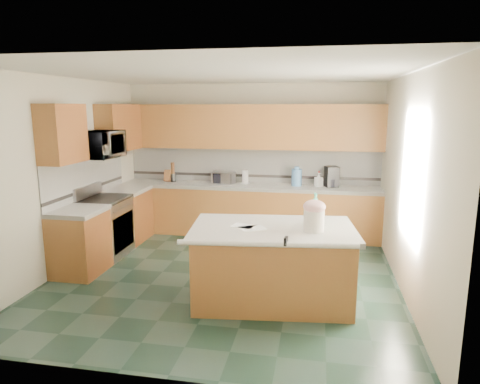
% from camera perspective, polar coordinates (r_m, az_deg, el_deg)
% --- Properties ---
extents(floor, '(4.60, 4.60, 0.00)m').
position_cam_1_polar(floor, '(6.00, -2.06, -11.16)').
color(floor, black).
rests_on(floor, ground).
extents(ceiling, '(4.60, 4.60, 0.00)m').
position_cam_1_polar(ceiling, '(5.55, -2.26, 15.52)').
color(ceiling, white).
rests_on(ceiling, ground).
extents(wall_back, '(4.60, 0.04, 2.70)m').
position_cam_1_polar(wall_back, '(7.88, 1.54, 4.46)').
color(wall_back, beige).
rests_on(wall_back, ground).
extents(wall_front, '(4.60, 0.04, 2.70)m').
position_cam_1_polar(wall_front, '(3.45, -10.62, -4.77)').
color(wall_front, beige).
rests_on(wall_front, ground).
extents(wall_left, '(0.04, 4.60, 2.70)m').
position_cam_1_polar(wall_left, '(6.53, -22.46, 2.16)').
color(wall_left, beige).
rests_on(wall_left, ground).
extents(wall_right, '(0.04, 4.60, 2.70)m').
position_cam_1_polar(wall_right, '(5.60, 21.71, 0.82)').
color(wall_right, beige).
rests_on(wall_right, ground).
extents(back_base_cab, '(4.60, 0.60, 0.86)m').
position_cam_1_polar(back_base_cab, '(7.73, 1.13, -2.60)').
color(back_base_cab, '#4E2510').
rests_on(back_base_cab, ground).
extents(back_countertop, '(4.60, 0.64, 0.06)m').
position_cam_1_polar(back_countertop, '(7.63, 1.15, 0.75)').
color(back_countertop, silver).
rests_on(back_countertop, back_base_cab).
extents(back_upper_cab, '(4.60, 0.33, 0.78)m').
position_cam_1_polar(back_upper_cab, '(7.65, 1.34, 8.69)').
color(back_upper_cab, '#4E2510').
rests_on(back_upper_cab, wall_back).
extents(back_backsplash, '(4.60, 0.02, 0.63)m').
position_cam_1_polar(back_backsplash, '(7.86, 1.50, 3.60)').
color(back_backsplash, silver).
rests_on(back_backsplash, back_countertop).
extents(back_accent_band, '(4.60, 0.01, 0.05)m').
position_cam_1_polar(back_accent_band, '(7.88, 1.48, 2.19)').
color(back_accent_band, black).
rests_on(back_accent_band, back_countertop).
extents(left_base_cab_rear, '(0.60, 0.82, 0.86)m').
position_cam_1_polar(left_base_cab_rear, '(7.66, -14.72, -3.12)').
color(left_base_cab_rear, '#4E2510').
rests_on(left_base_cab_rear, ground).
extents(left_counter_rear, '(0.64, 0.82, 0.06)m').
position_cam_1_polar(left_counter_rear, '(7.56, -14.90, 0.26)').
color(left_counter_rear, silver).
rests_on(left_counter_rear, left_base_cab_rear).
extents(left_base_cab_front, '(0.60, 0.72, 0.86)m').
position_cam_1_polar(left_base_cab_front, '(6.36, -20.57, -6.44)').
color(left_base_cab_front, '#4E2510').
rests_on(left_base_cab_front, ground).
extents(left_counter_front, '(0.64, 0.72, 0.06)m').
position_cam_1_polar(left_counter_front, '(6.24, -20.86, -2.41)').
color(left_counter_front, silver).
rests_on(left_counter_front, left_base_cab_front).
extents(left_backsplash, '(0.02, 2.30, 0.63)m').
position_cam_1_polar(left_backsplash, '(6.99, -19.75, 1.96)').
color(left_backsplash, silver).
rests_on(left_backsplash, wall_left).
extents(left_accent_band, '(0.01, 2.30, 0.05)m').
position_cam_1_polar(left_accent_band, '(7.02, -19.60, 0.39)').
color(left_accent_band, black).
rests_on(left_accent_band, wall_left).
extents(left_upper_cab_rear, '(0.33, 1.09, 0.78)m').
position_cam_1_polar(left_upper_cab_rear, '(7.62, -15.79, 8.26)').
color(left_upper_cab_rear, '#4E2510').
rests_on(left_upper_cab_rear, wall_left).
extents(left_upper_cab_front, '(0.33, 0.72, 0.78)m').
position_cam_1_polar(left_upper_cab_front, '(6.17, -22.63, 7.19)').
color(left_upper_cab_front, '#4E2510').
rests_on(left_upper_cab_front, wall_left).
extents(range_body, '(0.60, 0.76, 0.88)m').
position_cam_1_polar(range_body, '(6.98, -17.47, -4.61)').
color(range_body, '#B7B7BC').
rests_on(range_body, ground).
extents(range_oven_door, '(0.02, 0.68, 0.55)m').
position_cam_1_polar(range_oven_door, '(6.86, -15.29, -5.10)').
color(range_oven_door, black).
rests_on(range_oven_door, range_body).
extents(range_cooktop, '(0.62, 0.78, 0.04)m').
position_cam_1_polar(range_cooktop, '(6.87, -17.69, -0.91)').
color(range_cooktop, black).
rests_on(range_cooktop, range_body).
extents(range_handle, '(0.02, 0.66, 0.02)m').
position_cam_1_polar(range_handle, '(6.75, -15.23, -2.03)').
color(range_handle, '#B7B7BC').
rests_on(range_handle, range_body).
extents(range_backguard, '(0.06, 0.76, 0.18)m').
position_cam_1_polar(range_backguard, '(6.97, -19.64, 0.14)').
color(range_backguard, '#B7B7BC').
rests_on(range_backguard, range_body).
extents(microwave, '(0.50, 0.73, 0.41)m').
position_cam_1_polar(microwave, '(6.75, -18.12, 6.01)').
color(microwave, '#B7B7BC').
rests_on(microwave, wall_left).
extents(island_base, '(1.89, 1.21, 0.86)m').
position_cam_1_polar(island_base, '(5.16, 4.34, -9.88)').
color(island_base, '#4E2510').
rests_on(island_base, ground).
extents(island_top, '(2.00, 1.32, 0.06)m').
position_cam_1_polar(island_top, '(5.01, 4.42, -4.97)').
color(island_top, silver).
rests_on(island_top, island_base).
extents(island_bullnose, '(1.88, 0.27, 0.06)m').
position_cam_1_polar(island_bullnose, '(4.48, 3.64, -6.96)').
color(island_bullnose, silver).
rests_on(island_bullnose, island_base).
extents(treat_jar, '(0.29, 0.29, 0.24)m').
position_cam_1_polar(treat_jar, '(4.86, 9.82, -3.76)').
color(treat_jar, white).
rests_on(treat_jar, island_top).
extents(treat_jar_lid, '(0.25, 0.25, 0.16)m').
position_cam_1_polar(treat_jar_lid, '(4.83, 9.89, -1.95)').
color(treat_jar_lid, beige).
rests_on(treat_jar_lid, treat_jar).
extents(treat_jar_knob, '(0.08, 0.03, 0.03)m').
position_cam_1_polar(treat_jar_knob, '(4.81, 9.91, -1.34)').
color(treat_jar_knob, tan).
rests_on(treat_jar_knob, treat_jar_lid).
extents(treat_jar_knob_end_l, '(0.04, 0.04, 0.04)m').
position_cam_1_polar(treat_jar_knob_end_l, '(4.82, 9.41, -1.33)').
color(treat_jar_knob_end_l, tan).
rests_on(treat_jar_knob_end_l, treat_jar_lid).
extents(treat_jar_knob_end_r, '(0.04, 0.04, 0.04)m').
position_cam_1_polar(treat_jar_knob_end_r, '(4.81, 10.40, -1.36)').
color(treat_jar_knob_end_r, tan).
rests_on(treat_jar_knob_end_r, treat_jar_lid).
extents(soap_bottle_island, '(0.17, 0.18, 0.38)m').
position_cam_1_polar(soap_bottle_island, '(5.08, 9.98, -2.29)').
color(soap_bottle_island, '#3DB599').
rests_on(soap_bottle_island, island_top).
extents(paper_sheet_a, '(0.36, 0.34, 0.00)m').
position_cam_1_polar(paper_sheet_a, '(4.93, 1.66, -4.84)').
color(paper_sheet_a, white).
rests_on(paper_sheet_a, island_top).
extents(paper_sheet_b, '(0.31, 0.26, 0.00)m').
position_cam_1_polar(paper_sheet_b, '(5.02, 0.43, -4.53)').
color(paper_sheet_b, white).
rests_on(paper_sheet_b, island_top).
extents(clamp_body, '(0.04, 0.10, 0.09)m').
position_cam_1_polar(clamp_body, '(4.47, 6.15, -6.51)').
color(clamp_body, black).
rests_on(clamp_body, island_top).
extents(clamp_handle, '(0.02, 0.07, 0.02)m').
position_cam_1_polar(clamp_handle, '(4.42, 6.08, -6.98)').
color(clamp_handle, black).
rests_on(clamp_handle, island_top).
extents(knife_block, '(0.12, 0.16, 0.24)m').
position_cam_1_polar(knife_block, '(8.04, -9.58, 2.14)').
color(knife_block, '#472814').
rests_on(knife_block, back_countertop).
extents(utensil_crock, '(0.12, 0.12, 0.14)m').
position_cam_1_polar(utensil_crock, '(8.05, -8.94, 1.90)').
color(utensil_crock, black).
rests_on(utensil_crock, back_countertop).
extents(utensil_bundle, '(0.07, 0.07, 0.21)m').
position_cam_1_polar(utensil_bundle, '(8.02, -8.98, 3.16)').
color(utensil_bundle, '#472814').
rests_on(utensil_bundle, utensil_crock).
extents(toaster_oven, '(0.43, 0.34, 0.22)m').
position_cam_1_polar(toaster_oven, '(7.75, -2.23, 1.94)').
color(toaster_oven, '#B7B7BC').
rests_on(toaster_oven, back_countertop).
extents(toaster_oven_door, '(0.34, 0.01, 0.18)m').
position_cam_1_polar(toaster_oven_door, '(7.63, -2.43, 1.79)').
color(toaster_oven_door, black).
rests_on(toaster_oven_door, toaster_oven).
extents(paper_towel, '(0.11, 0.11, 0.24)m').
position_cam_1_polar(paper_towel, '(7.72, 0.71, 2.00)').
color(paper_towel, white).
rests_on(paper_towel, back_countertop).
extents(paper_towel_base, '(0.16, 0.16, 0.01)m').
position_cam_1_polar(paper_towel_base, '(7.74, 0.71, 1.17)').
color(paper_towel_base, '#B7B7BC').
rests_on(paper_towel_base, back_countertop).
extents(water_jug, '(0.18, 0.18, 0.30)m').
position_cam_1_polar(water_jug, '(7.57, 7.56, 1.94)').
color(water_jug, '#4D80B9').
rests_on(water_jug, back_countertop).
extents(water_jug_neck, '(0.08, 0.08, 0.04)m').
position_cam_1_polar(water_jug_neck, '(7.55, 7.60, 3.21)').
color(water_jug_neck, '#4D80B9').
rests_on(water_jug_neck, water_jug).
extents(coffee_maker, '(0.27, 0.28, 0.35)m').
position_cam_1_polar(coffee_maker, '(7.58, 12.12, 2.01)').
color(coffee_maker, black).
rests_on(coffee_maker, back_countertop).
extents(coffee_carafe, '(0.15, 0.15, 0.15)m').
position_cam_1_polar(coffee_carafe, '(7.55, 12.10, 1.17)').
color(coffee_carafe, black).
rests_on(coffee_carafe, back_countertop).
extents(soap_bottle_back, '(0.16, 0.16, 0.24)m').
position_cam_1_polar(soap_bottle_back, '(7.56, 10.45, 1.62)').
color(soap_bottle_back, white).
rests_on(soap_bottle_back, back_countertop).
extents(soap_back_cap, '(0.02, 0.02, 0.03)m').
position_cam_1_polar(soap_back_cap, '(7.54, 10.48, 2.64)').
color(soap_back_cap, red).
rests_on(soap_back_cap, soap_bottle_back).
extents(window_light_proxy, '(0.02, 1.40, 1.10)m').
position_cam_1_polar(window_light_proxy, '(5.37, 21.91, 2.02)').
color(window_light_proxy, white).
rests_on(window_light_proxy, wall_right).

